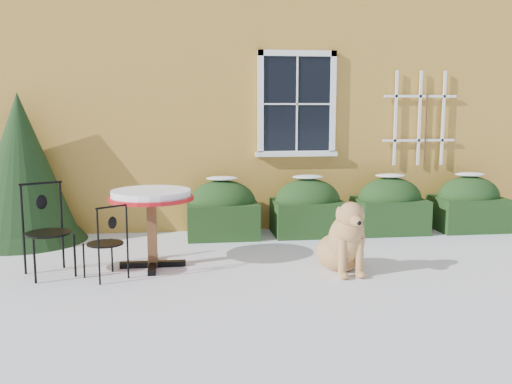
{
  "coord_description": "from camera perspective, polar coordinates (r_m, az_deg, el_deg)",
  "views": [
    {
      "loc": [
        -0.91,
        -5.81,
        1.92
      ],
      "look_at": [
        0.0,
        1.0,
        0.9
      ],
      "focal_mm": 40.0,
      "sensor_mm": 36.0,
      "label": 1
    }
  ],
  "objects": [
    {
      "name": "ground",
      "position": [
        6.19,
        1.24,
        -9.63
      ],
      "size": [
        80.0,
        80.0,
        0.0
      ],
      "primitive_type": "plane",
      "color": "white",
      "rests_on": "ground"
    },
    {
      "name": "house",
      "position": [
        12.91,
        -3.64,
        14.17
      ],
      "size": [
        12.4,
        8.4,
        6.4
      ],
      "color": "gold",
      "rests_on": "ground"
    },
    {
      "name": "hedge_row",
      "position": [
        8.88,
        9.27,
        -1.52
      ],
      "size": [
        4.95,
        0.8,
        0.91
      ],
      "color": "black",
      "rests_on": "ground"
    },
    {
      "name": "evergreen_shrub",
      "position": [
        8.83,
        -22.36,
        0.9
      ],
      "size": [
        1.76,
        1.76,
        2.13
      ],
      "rotation": [
        0.0,
        0.0,
        0.22
      ],
      "color": "black",
      "rests_on": "ground"
    },
    {
      "name": "bistro_table",
      "position": [
        6.93,
        -10.43,
        -1.1
      ],
      "size": [
        1.02,
        1.02,
        0.95
      ],
      "rotation": [
        0.0,
        0.0,
        -0.1
      ],
      "color": "black",
      "rests_on": "ground"
    },
    {
      "name": "patio_chair_near",
      "position": [
        6.63,
        -14.69,
        -4.84
      ],
      "size": [
        0.53,
        0.53,
        0.86
      ],
      "rotation": [
        0.0,
        0.0,
        3.77
      ],
      "color": "black",
      "rests_on": "ground"
    },
    {
      "name": "patio_chair_far",
      "position": [
        6.99,
        -20.16,
        -3.55
      ],
      "size": [
        0.64,
        0.63,
        1.06
      ],
      "rotation": [
        0.0,
        0.0,
        0.48
      ],
      "color": "black",
      "rests_on": "ground"
    },
    {
      "name": "dog",
      "position": [
        6.77,
        8.83,
        -5.0
      ],
      "size": [
        0.61,
        1.0,
        0.89
      ],
      "rotation": [
        0.0,
        0.0,
        0.08
      ],
      "color": "tan",
      "rests_on": "ground"
    }
  ]
}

